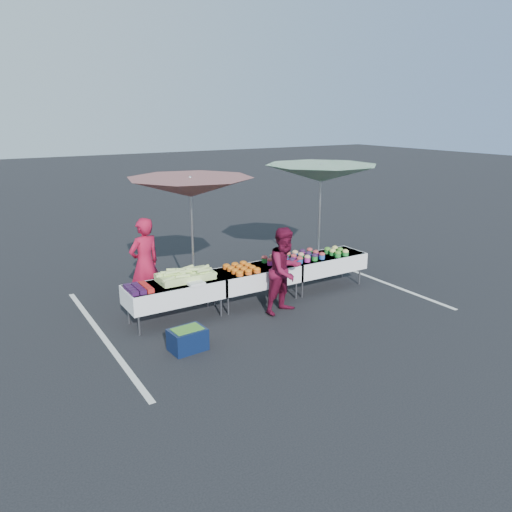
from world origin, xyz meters
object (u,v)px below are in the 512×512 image
customer (285,271)px  umbrella_left (191,188)px  vendor (145,263)px  table_center (256,275)px  table_left (175,291)px  table_right (324,262)px  storage_bin (188,339)px  umbrella_right (321,174)px

customer → umbrella_left: umbrella_left is taller
vendor → table_center: bearing=140.2°
vendor → umbrella_left: (1.00, -0.12, 1.44)m
table_left → customer: (2.01, -0.75, 0.27)m
table_right → storage_bin: 4.15m
vendor → umbrella_right: umbrella_right is taller
vendor → umbrella_right: bearing=163.0°
umbrella_left → umbrella_right: bearing=0.0°
table_right → vendor: bearing=166.5°
table_center → vendor: (-2.03, 0.92, 0.34)m
table_center → umbrella_right: (2.27, 0.80, 1.86)m
table_right → customer: (-1.59, -0.75, 0.27)m
table_center → storage_bin: 2.51m
table_right → vendor: size_ratio=1.00×
vendor → umbrella_right: 4.57m
umbrella_left → storage_bin: umbrella_left is taller
table_left → table_right: same height
vendor → customer: 2.80m
table_center → vendor: size_ratio=1.00×
umbrella_right → storage_bin: bearing=-154.7°
table_left → storage_bin: bearing=-104.3°
table_left → umbrella_right: (4.07, 0.80, 1.86)m
customer → storage_bin: size_ratio=2.79×
storage_bin → table_left: bearing=71.5°
storage_bin → vendor: bearing=83.4°
table_left → umbrella_left: bearing=46.4°
table_right → umbrella_right: (0.47, 0.80, 1.86)m
table_center → umbrella_left: bearing=142.4°
table_center → storage_bin: (-2.12, -1.28, -0.39)m
table_left → table_center: 1.80m
table_center → table_right: 1.80m
vendor → customer: (2.24, -1.67, -0.07)m
vendor → storage_bin: 2.32m
table_center → umbrella_right: size_ratio=0.53×
storage_bin → customer: bearing=8.5°
umbrella_left → umbrella_right: (3.31, 0.00, 0.08)m
umbrella_left → umbrella_right: 3.31m
table_center → storage_bin: table_center is taller
vendor → umbrella_right: size_ratio=0.53×
table_left → umbrella_right: size_ratio=0.53×
storage_bin → table_right: bearing=13.8°
table_right → table_left: bearing=180.0°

